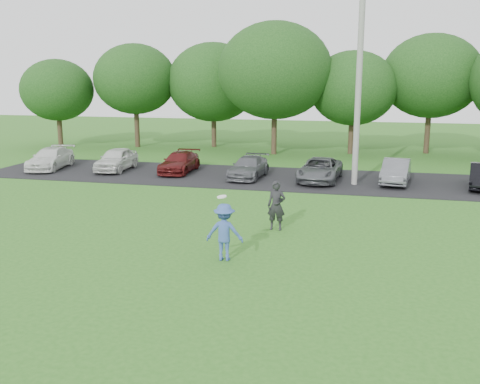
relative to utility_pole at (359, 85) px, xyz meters
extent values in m
plane|color=#2B641C|center=(-3.57, -12.23, -4.71)|extent=(100.00, 100.00, 0.00)
cube|color=black|center=(-3.57, 0.77, -4.70)|extent=(32.00, 6.50, 0.03)
cylinder|color=gray|center=(0.00, 0.00, 0.00)|extent=(0.28, 0.28, 9.42)
imported|color=#37559B|center=(-3.27, -11.87, -3.89)|extent=(1.10, 0.69, 1.64)
cylinder|color=white|center=(-3.36, -11.82, -2.88)|extent=(0.27, 0.27, 0.09)
imported|color=black|center=(-2.36, -8.51, -3.87)|extent=(0.62, 0.41, 1.69)
cube|color=black|center=(-2.18, -8.69, -3.62)|extent=(0.14, 0.10, 0.10)
imported|color=silver|center=(-16.77, 0.56, -4.10)|extent=(2.20, 4.18, 1.15)
imported|color=silver|center=(-12.91, 0.91, -4.06)|extent=(1.67, 3.71, 1.24)
imported|color=#4E1111|center=(-9.32, 1.16, -4.14)|extent=(1.61, 3.78, 1.09)
imported|color=#5A5C62|center=(-5.33, 0.49, -4.15)|extent=(1.73, 3.77, 1.07)
imported|color=#54575B|center=(-1.70, 0.46, -4.12)|extent=(2.14, 4.18, 1.13)
imported|color=slate|center=(1.94, 0.71, -4.10)|extent=(1.65, 3.64, 1.16)
cylinder|color=#38281C|center=(-21.57, 9.37, -3.61)|extent=(0.36, 0.36, 2.20)
ellipsoid|color=#214C19|center=(-21.57, 9.37, -0.56)|extent=(5.20, 5.20, 4.42)
cylinder|color=#38281C|center=(-16.07, 10.77, -3.36)|extent=(0.36, 0.36, 2.70)
ellipsoid|color=#214C19|center=(-16.07, 10.77, 0.22)|extent=(5.94, 5.94, 5.05)
cylinder|color=#38281C|center=(-10.57, 12.17, -3.61)|extent=(0.36, 0.36, 2.20)
ellipsoid|color=#214C19|center=(-10.57, 12.17, -0.01)|extent=(6.68, 6.68, 5.68)
cylinder|color=#38281C|center=(-5.57, 9.37, -3.36)|extent=(0.36, 0.36, 2.70)
ellipsoid|color=#214C19|center=(-5.57, 9.37, 0.77)|extent=(7.42, 7.42, 6.31)
cylinder|color=#38281C|center=(-0.57, 10.77, -3.61)|extent=(0.36, 0.36, 2.20)
ellipsoid|color=#214C19|center=(-0.57, 10.77, -0.35)|extent=(5.76, 5.76, 4.90)
cylinder|color=#38281C|center=(4.43, 12.17, -3.36)|extent=(0.36, 0.36, 2.70)
ellipsoid|color=#214C19|center=(4.43, 12.17, 0.43)|extent=(6.50, 6.50, 5.53)
camera|label=1|loc=(0.53, -25.86, 0.41)|focal=40.00mm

